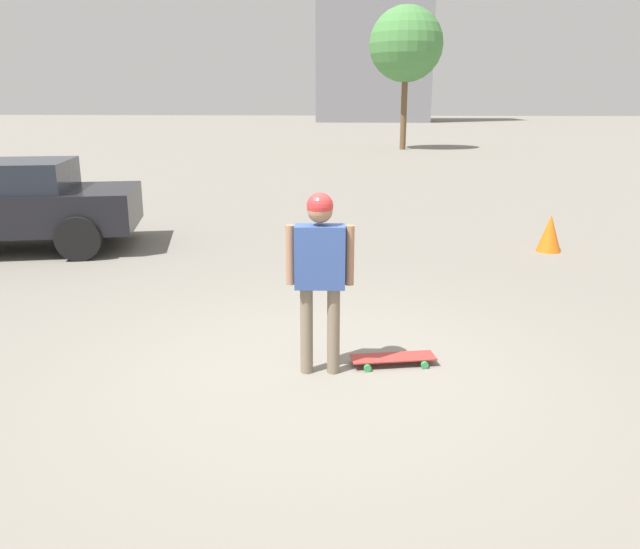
{
  "coord_description": "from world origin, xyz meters",
  "views": [
    {
      "loc": [
        -5.13,
        -0.49,
        2.34
      ],
      "look_at": [
        0.0,
        0.0,
        0.91
      ],
      "focal_mm": 35.0,
      "sensor_mm": 36.0,
      "label": 1
    }
  ],
  "objects_px": {
    "skateboard": "(393,358)",
    "person": "(320,262)",
    "traffic_cone": "(550,233)",
    "car_parked_near": "(9,204)"
  },
  "relations": [
    {
      "from": "skateboard",
      "to": "traffic_cone",
      "type": "height_order",
      "value": "traffic_cone"
    },
    {
      "from": "traffic_cone",
      "to": "person",
      "type": "bearing_deg",
      "value": 147.07
    },
    {
      "from": "skateboard",
      "to": "traffic_cone",
      "type": "bearing_deg",
      "value": -131.39
    },
    {
      "from": "person",
      "to": "traffic_cone",
      "type": "distance_m",
      "value": 6.01
    },
    {
      "from": "skateboard",
      "to": "car_parked_near",
      "type": "xyz_separation_m",
      "value": [
        4.11,
        6.11,
        0.69
      ]
    },
    {
      "from": "person",
      "to": "traffic_cone",
      "type": "bearing_deg",
      "value": 53.2
    },
    {
      "from": "person",
      "to": "skateboard",
      "type": "height_order",
      "value": "person"
    },
    {
      "from": "skateboard",
      "to": "person",
      "type": "bearing_deg",
      "value": 6.2
    },
    {
      "from": "person",
      "to": "skateboard",
      "type": "distance_m",
      "value": 1.18
    },
    {
      "from": "person",
      "to": "traffic_cone",
      "type": "xyz_separation_m",
      "value": [
        5.01,
        -3.24,
        -0.72
      ]
    }
  ]
}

